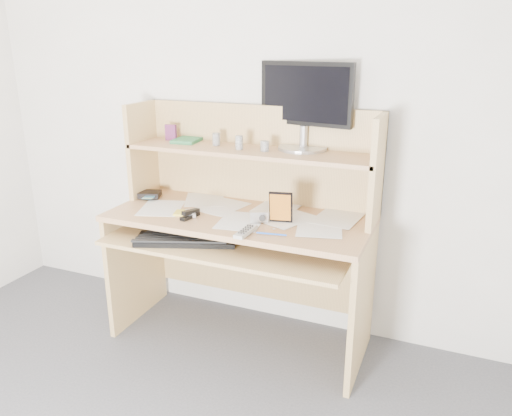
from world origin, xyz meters
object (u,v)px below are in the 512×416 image
at_px(tv_remote, 246,232).
at_px(game_case, 281,207).
at_px(keyboard, 186,239).
at_px(monitor, 305,103).
at_px(desk, 245,221).

relative_size(tv_remote, game_case, 1.04).
bearing_deg(keyboard, monitor, 26.25).
height_order(desk, monitor, monitor).
xyz_separation_m(keyboard, game_case, (0.45, 0.18, 0.17)).
height_order(keyboard, game_case, game_case).
xyz_separation_m(keyboard, monitor, (0.47, 0.49, 0.66)).
relative_size(desk, tv_remote, 8.09).
xyz_separation_m(desk, monitor, (0.27, 0.19, 0.63)).
height_order(game_case, monitor, monitor).
bearing_deg(monitor, keyboard, -124.21).
bearing_deg(keyboard, game_case, 2.08).
xyz_separation_m(desk, game_case, (0.25, -0.11, 0.14)).
xyz_separation_m(game_case, monitor, (0.02, 0.31, 0.48)).
xyz_separation_m(keyboard, tv_remote, (0.34, -0.02, 0.10)).
distance_m(tv_remote, monitor, 0.77).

